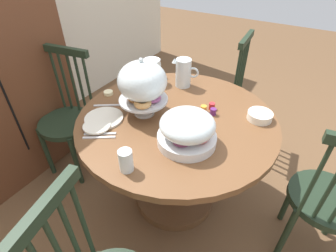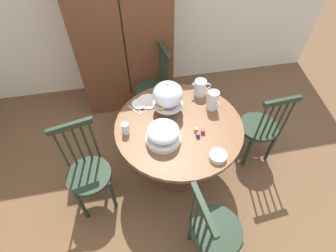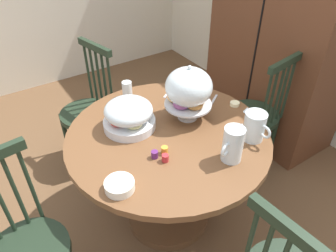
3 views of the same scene
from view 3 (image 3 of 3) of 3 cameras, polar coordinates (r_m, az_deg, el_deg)
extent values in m
plane|color=brown|center=(2.26, -3.02, -18.08)|extent=(10.00, 10.00, 0.00)
cube|color=brown|center=(2.77, 19.98, 15.91)|extent=(1.10, 0.56, 1.90)
cube|color=black|center=(2.53, 16.23, 17.04)|extent=(0.01, 0.01, 1.52)
cylinder|color=brown|center=(1.81, 0.00, -1.78)|extent=(1.16, 1.16, 0.04)
cylinder|color=brown|center=(2.03, 0.00, -9.16)|extent=(0.14, 0.14, 0.63)
cylinder|color=brown|center=(2.30, 0.00, -15.30)|extent=(0.56, 0.56, 0.06)
cylinder|color=#1E2D1E|center=(2.03, -19.90, -19.39)|extent=(0.04, 0.04, 0.45)
cylinder|color=#1E2D1E|center=(1.69, -27.82, -11.91)|extent=(0.02, 0.02, 0.48)
cylinder|color=#1E2D1E|center=(1.70, -25.61, -10.95)|extent=(0.02, 0.02, 0.48)
cylinder|color=#1E2D1E|center=(1.70, -23.43, -9.98)|extent=(0.02, 0.02, 0.48)
cylinder|color=#1E2D1E|center=(1.41, 14.29, -20.40)|extent=(0.02, 0.02, 0.48)
cube|color=#1E2D1E|center=(1.16, 21.71, -17.43)|extent=(0.36, 0.06, 0.05)
cylinder|color=#1E2D1E|center=(2.52, 14.97, 1.87)|extent=(0.40, 0.40, 0.04)
cylinder|color=#1E2D1E|center=(2.81, 13.63, 0.44)|extent=(0.04, 0.04, 0.45)
cylinder|color=#1E2D1E|center=(2.62, 9.98, -1.99)|extent=(0.04, 0.04, 0.45)
cylinder|color=#1E2D1E|center=(2.70, 18.33, -2.19)|extent=(0.04, 0.04, 0.45)
cylinder|color=#1E2D1E|center=(2.51, 14.89, -4.94)|extent=(0.04, 0.04, 0.45)
cylinder|color=#1E2D1E|center=(2.45, 20.79, 6.09)|extent=(0.02, 0.02, 0.48)
cylinder|color=#1E2D1E|center=(2.39, 19.94, 5.55)|extent=(0.02, 0.02, 0.48)
cylinder|color=#1E2D1E|center=(2.33, 19.05, 4.99)|extent=(0.02, 0.02, 0.48)
cylinder|color=#1E2D1E|center=(2.28, 18.12, 4.39)|extent=(0.02, 0.02, 0.48)
cylinder|color=#1E2D1E|center=(2.23, 17.15, 3.77)|extent=(0.02, 0.02, 0.48)
cube|color=#1E2D1E|center=(2.22, 20.39, 10.68)|extent=(0.09, 0.36, 0.05)
cylinder|color=#1E2D1E|center=(2.54, -14.50, 2.12)|extent=(0.40, 0.40, 0.04)
cylinder|color=#1E2D1E|center=(2.72, -17.85, -1.86)|extent=(0.04, 0.04, 0.45)
cylinder|color=#1E2D1E|center=(2.52, -14.54, -4.66)|extent=(0.04, 0.04, 0.45)
cylinder|color=#1E2D1E|center=(2.82, -13.09, 0.67)|extent=(0.04, 0.04, 0.45)
cylinder|color=#1E2D1E|center=(2.63, -9.56, -1.82)|extent=(0.04, 0.04, 0.45)
cylinder|color=#1E2D1E|center=(2.59, -14.15, 9.19)|extent=(0.02, 0.02, 0.48)
cylinder|color=#1E2D1E|center=(2.54, -13.24, 8.72)|extent=(0.02, 0.02, 0.48)
cylinder|color=#1E2D1E|center=(2.48, -12.30, 8.22)|extent=(0.02, 0.02, 0.48)
cylinder|color=#1E2D1E|center=(2.43, -11.32, 7.71)|extent=(0.02, 0.02, 0.48)
cylinder|color=#1E2D1E|center=(2.38, -10.31, 7.17)|extent=(0.02, 0.02, 0.48)
cube|color=#1E2D1E|center=(2.37, -13.13, 13.73)|extent=(0.36, 0.11, 0.05)
cylinder|color=silver|center=(1.92, 3.52, 1.79)|extent=(0.12, 0.12, 0.02)
cylinder|color=silver|center=(1.90, 3.56, 2.70)|extent=(0.03, 0.03, 0.09)
cylinder|color=silver|center=(1.87, 3.62, 4.00)|extent=(0.28, 0.28, 0.01)
torus|color=#B27033|center=(1.82, 4.83, 3.84)|extent=(0.10, 0.10, 0.03)
torus|color=#D19347|center=(1.86, 5.27, 4.69)|extent=(0.10, 0.10, 0.03)
torus|color=#935628|center=(1.89, 3.47, 5.33)|extent=(0.10, 0.10, 0.03)
torus|color=tan|center=(1.88, 1.34, 5.16)|extent=(0.10, 0.10, 0.03)
torus|color=#994C84|center=(1.82, 2.41, 3.97)|extent=(0.10, 0.10, 0.03)
ellipsoid|color=silver|center=(1.81, 3.76, 7.08)|extent=(0.27, 0.27, 0.22)
sphere|color=silver|center=(1.75, 3.92, 10.49)|extent=(0.02, 0.02, 0.02)
cylinder|color=silver|center=(1.84, -6.93, 0.47)|extent=(0.30, 0.30, 0.05)
ellipsoid|color=beige|center=(1.77, -6.04, 0.33)|extent=(0.09, 0.09, 0.03)
ellipsoid|color=#8CBF59|center=(1.84, -5.24, 2.15)|extent=(0.09, 0.09, 0.03)
ellipsoid|color=#6B2D4C|center=(1.87, -8.06, 2.38)|extent=(0.09, 0.09, 0.03)
ellipsoid|color=#CC3D33|center=(1.79, -8.92, 0.71)|extent=(0.09, 0.09, 0.03)
ellipsoid|color=silver|center=(1.79, -7.14, 2.79)|extent=(0.28, 0.28, 0.13)
cylinder|color=silver|center=(1.60, 11.60, -3.25)|extent=(0.11, 0.11, 0.19)
cylinder|color=orange|center=(1.62, 11.48, -4.03)|extent=(0.09, 0.09, 0.13)
cone|color=silver|center=(1.60, 13.11, 0.07)|extent=(0.04, 0.04, 0.03)
torus|color=silver|center=(1.55, 10.33, -4.24)|extent=(0.03, 0.08, 0.07)
cylinder|color=silver|center=(1.77, 15.28, -0.03)|extent=(0.12, 0.12, 0.16)
cylinder|color=white|center=(1.78, 15.16, -0.66)|extent=(0.10, 0.10, 0.11)
cone|color=silver|center=(1.77, 14.04, 2.89)|extent=(0.04, 0.04, 0.03)
torus|color=silver|center=(1.73, 17.10, -1.06)|extent=(0.07, 0.01, 0.07)
cylinder|color=white|center=(2.11, 4.48, 5.34)|extent=(0.22, 0.22, 0.01)
cylinder|color=white|center=(2.15, 2.51, 6.38)|extent=(0.15, 0.15, 0.01)
cylinder|color=white|center=(1.49, -8.72, -10.55)|extent=(0.14, 0.14, 0.04)
cylinder|color=silver|center=(2.10, -7.37, 6.54)|extent=(0.06, 0.06, 0.11)
cylinder|color=beige|center=(2.06, 11.93, 3.93)|extent=(0.06, 0.06, 0.02)
cylinder|color=#B7282D|center=(1.61, -0.50, -5.79)|extent=(0.04, 0.04, 0.04)
cylinder|color=orange|center=(1.65, -0.62, -4.36)|extent=(0.04, 0.04, 0.04)
cylinder|color=#5B2366|center=(1.63, -2.42, -5.14)|extent=(0.04, 0.04, 0.04)
cube|color=silver|center=(2.15, 0.94, 6.05)|extent=(0.10, 0.15, 0.01)
cube|color=silver|center=(2.16, 0.21, 6.21)|extent=(0.10, 0.15, 0.01)
cube|color=silver|center=(2.08, 8.11, 4.44)|extent=(0.10, 0.15, 0.01)
camera|label=1|loc=(2.28, -32.25, 26.20)|focal=27.91mm
camera|label=2|loc=(1.81, -75.17, 33.74)|focal=27.07mm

